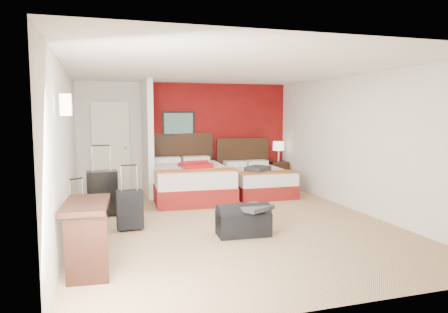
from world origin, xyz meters
name	(u,v)px	position (x,y,z in m)	size (l,w,h in m)	color
ground	(228,221)	(0.00, 0.00, 0.00)	(6.50, 6.50, 0.00)	tan
room_walls	(133,142)	(-1.40, 1.42, 1.26)	(5.02, 6.52, 2.50)	silver
red_accent_panel	(217,135)	(0.75, 3.23, 1.25)	(3.50, 0.04, 2.50)	maroon
partition_wall	(147,138)	(-1.00, 2.61, 1.25)	(0.12, 1.20, 2.50)	silver
entry_door	(111,147)	(-1.75, 3.20, 1.02)	(0.82, 0.06, 2.05)	silver
bed_left	(190,182)	(-0.19, 2.05, 0.33)	(1.55, 2.22, 0.67)	white
bed_right	(257,181)	(1.34, 2.07, 0.27)	(1.25, 1.79, 0.54)	white
red_suitcase_open	(195,165)	(-0.09, 1.95, 0.71)	(0.57, 0.79, 0.10)	#AA0E14
jacket_bundle	(258,169)	(1.24, 1.77, 0.59)	(0.49, 0.39, 0.12)	#333337
nightstand	(278,173)	(2.25, 2.91, 0.30)	(0.42, 0.42, 0.59)	black
table_lamp	(279,152)	(2.25, 2.91, 0.84)	(0.28, 0.28, 0.49)	beige
suitcase_black	(102,194)	(-1.99, 0.98, 0.38)	(0.51, 0.32, 0.77)	black
suitcase_charcoal	(130,211)	(-1.60, -0.06, 0.29)	(0.40, 0.25, 0.59)	black
suitcase_navy	(78,218)	(-2.37, -0.03, 0.23)	(0.33, 0.20, 0.46)	black
duffel_bag	(243,222)	(-0.02, -0.84, 0.19)	(0.77, 0.41, 0.39)	black
jacket_draped	(254,207)	(0.13, -0.89, 0.42)	(0.47, 0.40, 0.06)	#393A3E
desk	(87,237)	(-2.20, -1.61, 0.40)	(0.48, 0.97, 0.80)	black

